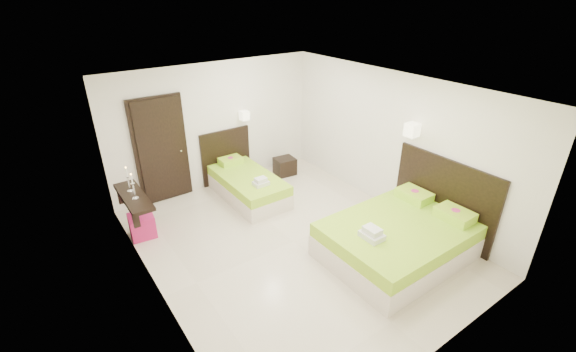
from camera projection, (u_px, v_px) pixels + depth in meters
floor at (293, 242)px, 6.55m from camera, size 5.50×5.50×0.00m
bed_single at (246, 183)px, 7.88m from camera, size 1.14×1.89×1.56m
bed_double at (401, 236)px, 6.13m from camera, size 2.24×1.91×1.85m
nightstand at (285, 166)px, 8.83m from camera, size 0.48×0.43×0.39m
ottoman at (142, 226)px, 6.63m from camera, size 0.44×0.44×0.40m
door at (162, 151)px, 7.43m from camera, size 1.02×0.15×2.14m
console_shelf at (133, 197)px, 6.27m from camera, size 0.35×1.20×0.78m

